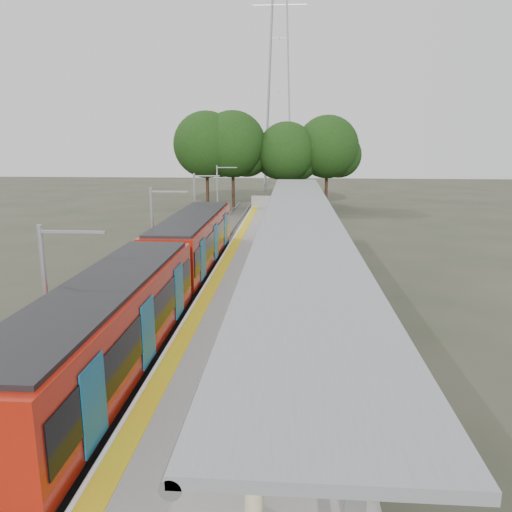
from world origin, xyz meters
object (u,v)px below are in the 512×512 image
Objects in this scene: bench_far at (306,226)px; info_pillar_far at (291,237)px; train at (163,273)px; bench_mid at (294,252)px; info_pillar_near at (254,478)px; litter_bin at (313,334)px.

bench_far is 5.57m from info_pillar_far.
bench_mid is at bearing 50.24° from train.
bench_mid is 9.15m from bench_far.
info_pillar_near is at bearing -103.10° from bench_far.
bench_far is at bearing 89.14° from litter_bin.
bench_far is at bearing 60.83° from bench_mid.
info_pillar_near is 7.86m from litter_bin.
train is 18.52× the size of bench_mid.
litter_bin is at bearing -100.52° from bench_far.
info_pillar_far is (5.72, 10.71, -0.30)m from train.
bench_mid reaches higher than litter_bin.
bench_far is 21.47m from litter_bin.
info_pillar_far is at bearing 78.81° from info_pillar_near.
train reaches higher than litter_bin.
bench_far is 29.26m from info_pillar_near.
train is 29.49× the size of litter_bin.
bench_mid is 0.95× the size of info_pillar_near.
info_pillar_far reaches higher than bench_far.
info_pillar_far is (-1.11, -5.46, 0.21)m from bench_far.
train is 8.42m from litter_bin.
info_pillar_near is 1.67× the size of litter_bin.
litter_bin is at bearing 69.87° from info_pillar_near.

